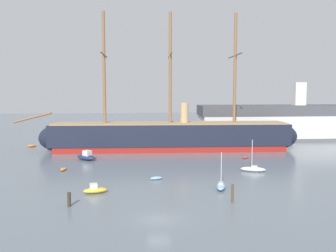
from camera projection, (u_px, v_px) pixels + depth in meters
ground_plane at (159, 219)px, 41.38m from camera, size 400.00×400.00×0.00m
tall_ship at (170, 136)px, 88.95m from camera, size 67.65×14.13×32.55m
motorboat_foreground_left at (95, 190)px, 51.97m from camera, size 3.55×2.13×1.39m
sailboat_foreground_right at (221, 186)px, 54.25m from camera, size 2.28×4.33×5.40m
dinghy_near_centre at (156, 178)px, 59.93m from camera, size 2.23×1.50×0.48m
dinghy_mid_left at (63, 169)px, 66.75m from camera, size 1.03×2.06×0.47m
sailboat_mid_right at (253, 169)px, 65.86m from camera, size 4.55×2.67×5.68m
motorboat_alongside_bow at (86, 157)px, 76.71m from camera, size 5.00×4.63×2.03m
dinghy_alongside_stern at (245, 158)px, 78.45m from camera, size 1.97×1.73×0.44m
dinghy_far_left at (32, 146)px, 94.79m from camera, size 2.51×2.32×0.56m
motorboat_far_right at (258, 145)px, 92.77m from camera, size 4.35×4.90×1.96m
motorboat_distant_centre at (155, 139)px, 104.93m from camera, size 4.36×2.77×1.70m
mooring_piling_nearest at (232, 193)px, 47.52m from camera, size 0.32×0.32×2.37m
mooring_piling_left_pair at (69, 199)px, 45.89m from camera, size 0.44×0.44×1.79m
dockside_warehouse_right at (280, 122)px, 108.94m from camera, size 51.33×12.89×16.68m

